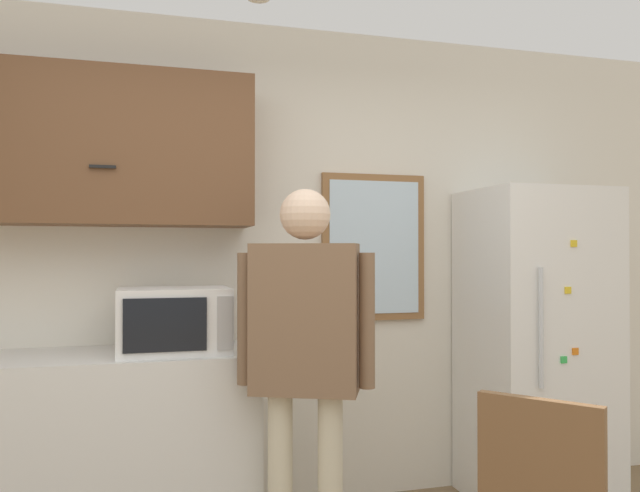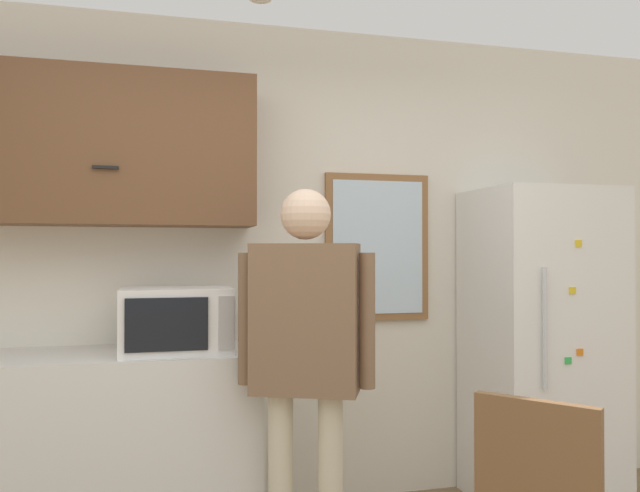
# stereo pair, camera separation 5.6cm
# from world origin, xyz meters

# --- Properties ---
(back_wall) EXTENTS (6.00, 0.06, 2.70)m
(back_wall) POSITION_xyz_m (0.00, 1.98, 1.35)
(back_wall) COLOR silver
(back_wall) RESTS_ON ground_plane
(counter) EXTENTS (2.23, 0.59, 0.93)m
(counter) POSITION_xyz_m (-1.08, 1.65, 0.47)
(counter) COLOR silver
(counter) RESTS_ON ground_plane
(upper_cabinets) EXTENTS (2.23, 0.36, 0.77)m
(upper_cabinets) POSITION_xyz_m (-1.08, 1.78, 1.94)
(upper_cabinets) COLOR brown
(microwave) EXTENTS (0.53, 0.40, 0.31)m
(microwave) POSITION_xyz_m (-0.36, 1.60, 1.09)
(microwave) COLOR white
(microwave) RESTS_ON counter
(person) EXTENTS (0.57, 0.39, 1.70)m
(person) POSITION_xyz_m (0.18, 1.17, 1.04)
(person) COLOR beige
(person) RESTS_ON ground_plane
(refrigerator) EXTENTS (0.73, 0.67, 1.77)m
(refrigerator) POSITION_xyz_m (1.66, 1.62, 0.89)
(refrigerator) COLOR white
(refrigerator) RESTS_ON ground_plane
(window) EXTENTS (0.63, 0.05, 0.85)m
(window) POSITION_xyz_m (0.79, 1.93, 1.45)
(window) COLOR olive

